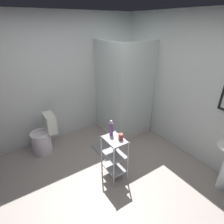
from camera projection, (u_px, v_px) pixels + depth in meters
ground_plane at (105, 191)px, 2.74m from camera, size 4.20×4.20×0.02m
wall_back at (197, 90)px, 3.08m from camera, size 4.20×0.14×2.50m
wall_left at (55, 81)px, 3.56m from camera, size 0.10×4.20×2.50m
shower_stall at (123, 113)px, 4.05m from camera, size 0.92×0.92×2.00m
toilet at (44, 137)px, 3.47m from camera, size 0.37×0.49×0.76m
storage_cart at (114, 155)px, 2.81m from camera, size 0.38×0.28×0.74m
conditioner_bottle_purple at (111, 129)px, 2.74m from camera, size 0.06×0.06×0.25m
rinse_cup at (121, 137)px, 2.65m from camera, size 0.07×0.07×0.10m
bath_mat at (107, 150)px, 3.60m from camera, size 0.60×0.40×0.02m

